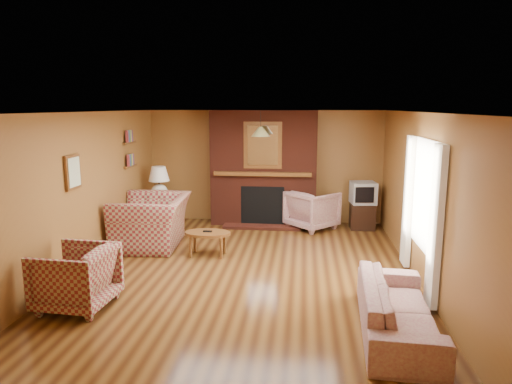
# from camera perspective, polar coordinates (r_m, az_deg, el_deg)

# --- Properties ---
(floor) EXTENTS (6.50, 6.50, 0.00)m
(floor) POSITION_cam_1_polar(r_m,az_deg,el_deg) (6.99, -1.28, -10.13)
(floor) COLOR #40210D
(floor) RESTS_ON ground
(ceiling) EXTENTS (6.50, 6.50, 0.00)m
(ceiling) POSITION_cam_1_polar(r_m,az_deg,el_deg) (6.54, -1.37, 9.95)
(ceiling) COLOR silver
(ceiling) RESTS_ON wall_back
(wall_back) EXTENTS (6.50, 0.00, 6.50)m
(wall_back) POSITION_cam_1_polar(r_m,az_deg,el_deg) (9.85, 1.10, 3.20)
(wall_back) COLOR brown
(wall_back) RESTS_ON floor
(wall_front) EXTENTS (6.50, 0.00, 6.50)m
(wall_front) POSITION_cam_1_polar(r_m,az_deg,el_deg) (3.58, -8.11, -10.47)
(wall_front) COLOR brown
(wall_front) RESTS_ON floor
(wall_left) EXTENTS (0.00, 6.50, 6.50)m
(wall_left) POSITION_cam_1_polar(r_m,az_deg,el_deg) (7.40, -20.89, -0.01)
(wall_left) COLOR brown
(wall_left) RESTS_ON floor
(wall_right) EXTENTS (0.00, 6.50, 6.50)m
(wall_right) POSITION_cam_1_polar(r_m,az_deg,el_deg) (6.81, 20.03, -0.83)
(wall_right) COLOR brown
(wall_right) RESTS_ON floor
(fireplace) EXTENTS (2.20, 0.82, 2.40)m
(fireplace) POSITION_cam_1_polar(r_m,az_deg,el_deg) (9.59, 0.96, 2.89)
(fireplace) COLOR #4B1A10
(fireplace) RESTS_ON floor
(window_right) EXTENTS (0.10, 1.85, 2.00)m
(window_right) POSITION_cam_1_polar(r_m,az_deg,el_deg) (6.62, 19.99, -1.79)
(window_right) COLOR beige
(window_right) RESTS_ON wall_right
(bookshelf) EXTENTS (0.09, 0.55, 0.71)m
(bookshelf) POSITION_cam_1_polar(r_m,az_deg,el_deg) (9.04, -15.34, 5.12)
(bookshelf) COLOR brown
(bookshelf) RESTS_ON wall_left
(botanical_print) EXTENTS (0.05, 0.40, 0.50)m
(botanical_print) POSITION_cam_1_polar(r_m,az_deg,el_deg) (7.07, -21.92, 2.32)
(botanical_print) COLOR brown
(botanical_print) RESTS_ON wall_left
(pendant_light) EXTENTS (0.36, 0.36, 0.48)m
(pendant_light) POSITION_cam_1_polar(r_m,az_deg,el_deg) (8.83, 0.58, 7.55)
(pendant_light) COLOR black
(pendant_light) RESTS_ON ceiling
(plaid_loveseat) EXTENTS (1.31, 1.47, 0.91)m
(plaid_loveseat) POSITION_cam_1_polar(r_m,az_deg,el_deg) (8.39, -12.89, -3.60)
(plaid_loveseat) COLOR maroon
(plaid_loveseat) RESTS_ON floor
(plaid_armchair) EXTENTS (0.92, 0.90, 0.78)m
(plaid_armchair) POSITION_cam_1_polar(r_m,az_deg,el_deg) (6.17, -21.60, -9.90)
(plaid_armchair) COLOR maroon
(plaid_armchair) RESTS_ON floor
(floral_sofa) EXTENTS (0.89, 2.00, 0.57)m
(floral_sofa) POSITION_cam_1_polar(r_m,az_deg,el_deg) (5.43, 17.25, -13.71)
(floral_sofa) COLOR #B4A98C
(floral_sofa) RESTS_ON floor
(floral_armchair) EXTENTS (1.22, 1.22, 0.79)m
(floral_armchair) POSITION_cam_1_polar(r_m,az_deg,el_deg) (9.42, 7.04, -2.19)
(floral_armchair) COLOR #B4A98C
(floral_armchair) RESTS_ON floor
(coffee_table) EXTENTS (0.78, 0.48, 0.43)m
(coffee_table) POSITION_cam_1_polar(r_m,az_deg,el_deg) (7.73, -6.07, -5.39)
(coffee_table) COLOR brown
(coffee_table) RESTS_ON floor
(side_table) EXTENTS (0.45, 0.45, 0.58)m
(side_table) POSITION_cam_1_polar(r_m,az_deg,el_deg) (9.66, -11.87, -2.68)
(side_table) COLOR brown
(side_table) RESTS_ON floor
(table_lamp) EXTENTS (0.42, 0.42, 0.70)m
(table_lamp) POSITION_cam_1_polar(r_m,az_deg,el_deg) (9.52, -12.02, 1.30)
(table_lamp) COLOR white
(table_lamp) RESTS_ON side_table
(tv_stand) EXTENTS (0.49, 0.45, 0.53)m
(tv_stand) POSITION_cam_1_polar(r_m,az_deg,el_deg) (9.62, 13.12, -2.93)
(tv_stand) COLOR black
(tv_stand) RESTS_ON floor
(crt_tv) EXTENTS (0.53, 0.53, 0.44)m
(crt_tv) POSITION_cam_1_polar(r_m,az_deg,el_deg) (9.51, 13.25, -0.09)
(crt_tv) COLOR #A4A6AB
(crt_tv) RESTS_ON tv_stand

